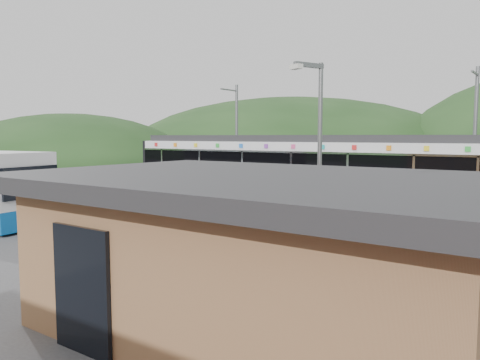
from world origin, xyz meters
The scene contains 9 objects.
ground centered at (0.00, 0.00, 0.00)m, with size 120.00×120.00×0.00m, color #4C4C4F.
hills centered at (6.19, 5.29, 0.00)m, with size 146.00×149.00×26.00m.
platform centered at (0.00, 3.30, 0.15)m, with size 26.00×3.20×0.30m, color #9E9E99.
yellow_line centered at (0.00, 2.00, 0.30)m, with size 26.00×0.10×0.01m, color yellow.
train centered at (-1.22, 6.00, 2.06)m, with size 20.44×3.01×3.74m.
catenary_mast_west centered at (-7.00, 8.56, 3.65)m, with size 0.18×1.80×7.00m.
catenary_mast_east centered at (7.00, 8.56, 3.65)m, with size 0.18×1.80×7.00m.
station_shelter centered at (6.00, -9.01, 1.55)m, with size 9.20×6.20×3.00m.
lamp_post centered at (5.12, -4.78, 3.39)m, with size 0.48×1.06×5.66m.
Camera 1 is at (10.59, -16.33, 3.71)m, focal length 35.00 mm.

